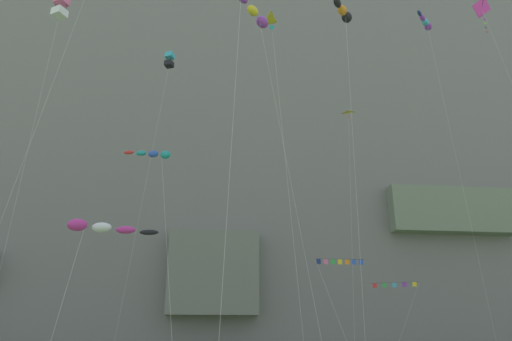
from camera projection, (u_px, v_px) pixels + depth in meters
name	position (u px, v px, depth m)	size (l,w,h in m)	color
cliff_face	(217.00, 140.00, 72.13)	(180.00, 23.13, 63.19)	slate
kite_windsock_high_right	(426.00, 23.00, 46.49)	(3.12, 3.38, 32.95)	purple
kite_banner_near_cliff	(395.00, 288.00, 43.32)	(4.23, 2.12, 6.85)	black
kite_diamond_far_left	(484.00, 13.00, 44.77)	(2.41, 5.26, 34.11)	#CC3399
kite_windsock_upper_mid	(100.00, 227.00, 24.16)	(4.82, 5.83, 7.86)	#CC3399
kite_windsock_low_center	(254.00, 12.00, 32.15)	(5.58, 4.69, 24.19)	purple
kite_banner_low_right	(340.00, 266.00, 35.70)	(4.08, 5.58, 7.78)	black
kite_box_mid_center	(61.00, 7.00, 40.03)	(1.42, 2.69, 30.51)	pink
kite_delta_upper_left	(348.00, 124.00, 45.62)	(2.84, 3.78, 23.43)	yellow
kite_windsock_mid_left	(154.00, 155.00, 29.52)	(4.53, 6.26, 13.46)	teal
kite_box_front_field	(169.00, 61.00, 45.12)	(2.99, 2.07, 28.76)	#38B2D1
kite_windsock_low_left	(343.00, 11.00, 32.04)	(2.78, 4.13, 24.26)	black
kite_delta_high_center	(277.00, 36.00, 35.17)	(1.24, 5.40, 25.05)	yellow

